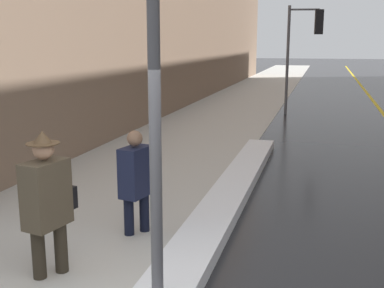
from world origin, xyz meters
name	(u,v)px	position (x,y,z in m)	size (l,w,h in m)	color
sidewalk_slab	(226,112)	(-2.00, 15.00, 0.01)	(4.00, 80.00, 0.01)	#B2AFA8
snow_bank_curb	(228,196)	(0.19, 4.22, 0.10)	(0.64, 9.20, 0.20)	white
lamp_post	(154,38)	(0.19, 0.54, 2.78)	(0.28, 0.28, 4.61)	#515156
traffic_light_near	(306,36)	(0.96, 15.25, 2.94)	(1.30, 0.46, 4.07)	#515156
pedestrian_in_fedora	(47,199)	(-1.33, 1.01, 0.96)	(0.42, 0.78, 1.77)	#2A241B
pedestrian_trailing	(136,177)	(-0.82, 2.48, 0.85)	(0.39, 0.54, 1.53)	black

